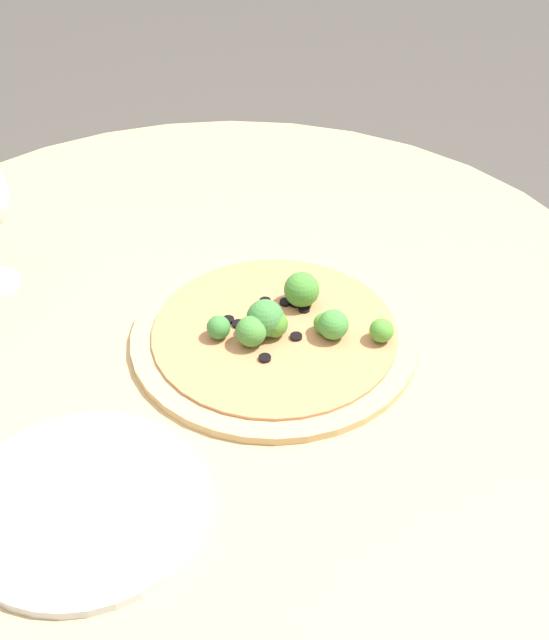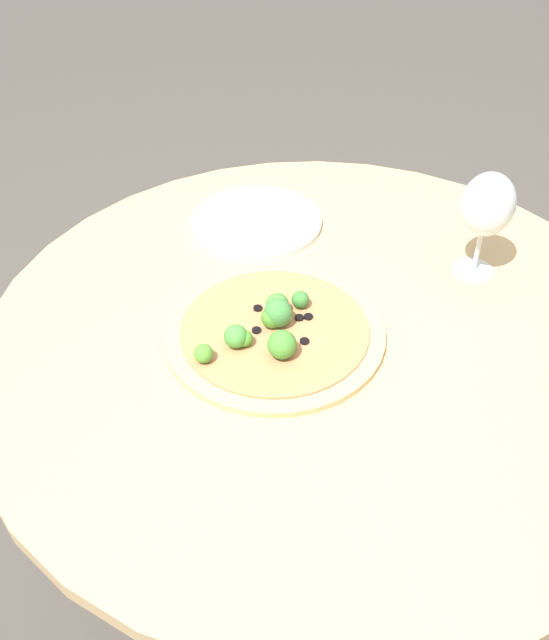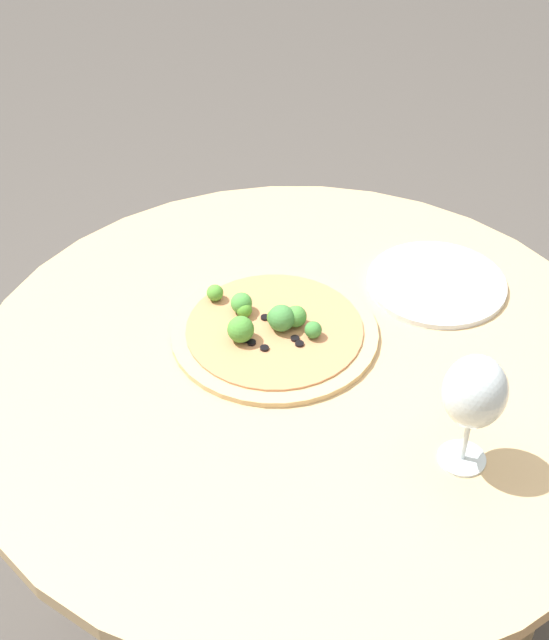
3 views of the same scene
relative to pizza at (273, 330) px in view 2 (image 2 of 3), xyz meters
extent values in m
plane|color=#4C4742|center=(0.01, 0.08, -0.72)|extent=(12.00, 12.00, 0.00)
cylinder|color=tan|center=(0.01, 0.08, -0.02)|extent=(1.05, 1.05, 0.03)
cylinder|color=tan|center=(-0.32, -0.24, -0.38)|extent=(0.05, 0.05, 0.68)
cylinder|color=tan|center=(-0.32, 0.40, -0.38)|extent=(0.05, 0.05, 0.68)
cylinder|color=tan|center=(0.00, 0.00, -0.01)|extent=(0.33, 0.33, 0.01)
cylinder|color=tan|center=(0.00, 0.00, 0.00)|extent=(0.29, 0.29, 0.00)
sphere|color=#4B913C|center=(-0.03, 0.02, 0.02)|extent=(0.04, 0.04, 0.04)
sphere|color=#42863F|center=(-0.01, 0.01, 0.02)|extent=(0.04, 0.04, 0.04)
sphere|color=#519834|center=(0.03, -0.12, 0.02)|extent=(0.03, 0.03, 0.03)
sphere|color=#4D8D2D|center=(-0.01, 0.00, 0.02)|extent=(0.03, 0.03, 0.03)
sphere|color=#499035|center=(0.06, -0.01, 0.02)|extent=(0.04, 0.04, 0.04)
sphere|color=#50952E|center=(0.02, -0.05, 0.02)|extent=(0.03, 0.03, 0.03)
sphere|color=#3F853A|center=(-0.04, 0.06, 0.02)|extent=(0.03, 0.03, 0.03)
sphere|color=#4A983F|center=(0.01, -0.06, 0.02)|extent=(0.04, 0.04, 0.04)
cylinder|color=black|center=(-0.01, 0.05, 0.00)|extent=(0.01, 0.01, 0.00)
cylinder|color=black|center=(0.05, -0.02, 0.00)|extent=(0.01, 0.01, 0.00)
cylinder|color=black|center=(0.04, 0.03, 0.00)|extent=(0.01, 0.01, 0.00)
cylinder|color=black|center=(0.00, -0.03, 0.00)|extent=(0.01, 0.01, 0.00)
cylinder|color=black|center=(-0.05, -0.01, 0.00)|extent=(0.01, 0.01, 0.00)
cylinder|color=black|center=(0.05, 0.00, 0.00)|extent=(0.01, 0.01, 0.00)
cylinder|color=black|center=(0.05, 0.01, 0.00)|extent=(0.01, 0.01, 0.00)
cylinder|color=black|center=(-0.01, 0.06, 0.00)|extent=(0.01, 0.01, 0.00)
cylinder|color=silver|center=(-0.03, 0.37, -0.01)|extent=(0.07, 0.07, 0.00)
cylinder|color=silver|center=(-0.03, 0.37, 0.03)|extent=(0.01, 0.01, 0.07)
ellipsoid|color=silver|center=(-0.03, 0.37, 0.12)|extent=(0.09, 0.09, 0.11)
cylinder|color=silver|center=(-0.30, 0.08, -0.01)|extent=(0.24, 0.24, 0.01)
camera|label=1|loc=(-0.74, -0.29, 0.66)|focal=50.00mm
camera|label=2|loc=(0.75, -0.28, 0.71)|focal=40.00mm
camera|label=3|loc=(0.69, 0.85, 0.93)|focal=50.00mm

